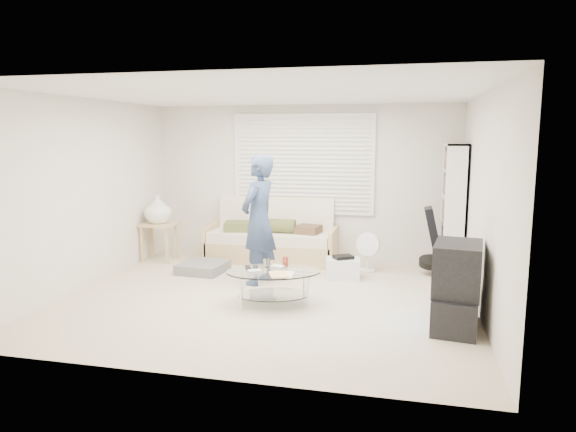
% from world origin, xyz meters
% --- Properties ---
extents(ground, '(5.00, 5.00, 0.00)m').
position_xyz_m(ground, '(0.00, 0.00, 0.00)').
color(ground, '#C3B198').
rests_on(ground, ground).
extents(room_shell, '(5.02, 4.52, 2.51)m').
position_xyz_m(room_shell, '(0.00, 0.48, 1.63)').
color(room_shell, silver).
rests_on(room_shell, ground).
extents(window_blinds, '(2.32, 0.08, 1.62)m').
position_xyz_m(window_blinds, '(0.00, 2.20, 1.55)').
color(window_blinds, silver).
rests_on(window_blinds, ground).
extents(futon_sofa, '(2.08, 0.84, 1.02)m').
position_xyz_m(futon_sofa, '(-0.44, 1.87, 0.33)').
color(futon_sofa, tan).
rests_on(futon_sofa, ground).
extents(grey_floor_pillow, '(0.69, 0.69, 0.14)m').
position_xyz_m(grey_floor_pillow, '(-1.26, 0.92, 0.07)').
color(grey_floor_pillow, slate).
rests_on(grey_floor_pillow, ground).
extents(side_table, '(0.54, 0.44, 1.07)m').
position_xyz_m(side_table, '(-2.22, 1.45, 0.79)').
color(side_table, tan).
rests_on(side_table, ground).
extents(bookshelf, '(0.30, 0.80, 1.90)m').
position_xyz_m(bookshelf, '(2.32, 1.72, 0.95)').
color(bookshelf, white).
rests_on(bookshelf, ground).
extents(guitar_case, '(0.38, 0.36, 0.97)m').
position_xyz_m(guitar_case, '(2.07, 1.53, 0.44)').
color(guitar_case, black).
rests_on(guitar_case, ground).
extents(floor_fan, '(0.37, 0.24, 0.60)m').
position_xyz_m(floor_fan, '(1.12, 1.52, 0.35)').
color(floor_fan, white).
rests_on(floor_fan, ground).
extents(storage_bin, '(0.51, 0.38, 0.33)m').
position_xyz_m(storage_bin, '(0.81, 1.07, 0.15)').
color(storage_bin, white).
rests_on(storage_bin, ground).
extents(tv_unit, '(0.56, 0.89, 0.91)m').
position_xyz_m(tv_unit, '(2.20, -0.57, 0.44)').
color(tv_unit, black).
rests_on(tv_unit, ground).
extents(coffee_table, '(1.29, 1.01, 0.54)m').
position_xyz_m(coffee_table, '(0.14, -0.29, 0.34)').
color(coffee_table, silver).
rests_on(coffee_table, ground).
extents(standing_person, '(0.58, 0.73, 1.76)m').
position_xyz_m(standing_person, '(-0.28, 0.56, 0.88)').
color(standing_person, navy).
rests_on(standing_person, ground).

